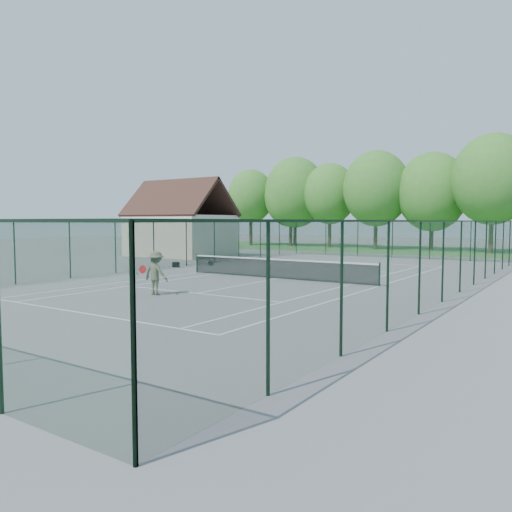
% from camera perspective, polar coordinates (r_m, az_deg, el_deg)
% --- Properties ---
extents(ground, '(140.00, 140.00, 0.00)m').
position_cam_1_polar(ground, '(26.05, 2.46, -2.60)').
color(ground, slate).
rests_on(ground, ground).
extents(grass_far, '(80.00, 16.00, 0.01)m').
position_cam_1_polar(grass_far, '(53.87, 19.38, 0.60)').
color(grass_far, '#44863C').
rests_on(grass_far, ground).
extents(court_lines, '(11.05, 23.85, 0.01)m').
position_cam_1_polar(court_lines, '(26.05, 2.46, -2.59)').
color(court_lines, white).
rests_on(court_lines, ground).
extents(tennis_net, '(11.08, 0.08, 1.10)m').
position_cam_1_polar(tennis_net, '(25.99, 2.46, -1.34)').
color(tennis_net, black).
rests_on(tennis_net, ground).
extents(fence_enclosure, '(18.05, 36.05, 3.02)m').
position_cam_1_polar(fence_enclosure, '(25.91, 2.47, 0.83)').
color(fence_enclosure, '#183D24').
rests_on(fence_enclosure, ground).
extents(utility_building, '(8.60, 6.27, 6.63)m').
position_cam_1_polar(utility_building, '(43.58, -8.69, 4.12)').
color(utility_building, beige).
rests_on(utility_building, ground).
extents(tree_line_far, '(39.40, 6.40, 9.70)m').
position_cam_1_polar(tree_line_far, '(53.87, 19.52, 6.96)').
color(tree_line_far, '#402E1D').
rests_on(tree_line_far, ground).
extents(sports_bag_a, '(0.48, 0.39, 0.33)m').
position_cam_1_polar(sports_bag_a, '(32.84, -9.15, -0.99)').
color(sports_bag_a, black).
rests_on(sports_bag_a, ground).
extents(sports_bag_b, '(0.34, 0.24, 0.25)m').
position_cam_1_polar(sports_bag_b, '(34.06, -5.18, -0.85)').
color(sports_bag_b, black).
rests_on(sports_bag_b, ground).
extents(tennis_player, '(2.21, 0.92, 1.78)m').
position_cam_1_polar(tennis_player, '(20.63, -11.37, -1.92)').
color(tennis_player, '#5B5E45').
rests_on(tennis_player, ground).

